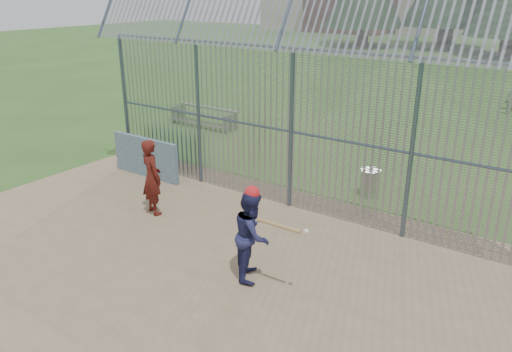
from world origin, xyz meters
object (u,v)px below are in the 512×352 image
Objects in this scene: batter at (252,235)px; onlooker at (152,177)px; bleacher at (204,116)px; trash_can at (370,182)px; dugout_wall at (146,157)px.

onlooker reaches higher than batter.
onlooker is 0.63× the size of bleacher.
trash_can is 8.97m from bleacher.
batter is at bearing -92.86° from trash_can.
batter reaches higher than bleacher.
bleacher is at bearing 16.55° from batter.
trash_can is 0.27× the size of bleacher.
trash_can is (0.26, 5.15, -0.53)m from batter.
onlooker reaches higher than trash_can.
dugout_wall is at bearing -20.04° from onlooker.
dugout_wall is at bearing 36.37° from batter.
dugout_wall reaches higher than bleacher.
onlooker is at bearing -133.67° from trash_can.
batter is (5.76, -2.69, 0.29)m from dugout_wall.
trash_can reaches higher than bleacher.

